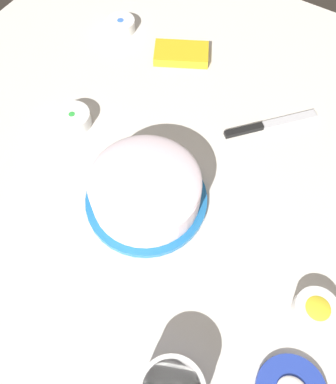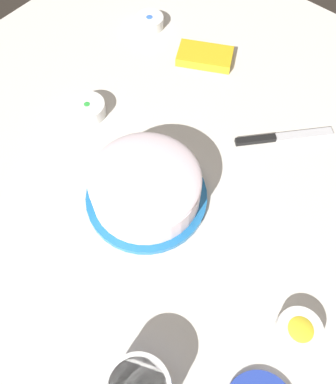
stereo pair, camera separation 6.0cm
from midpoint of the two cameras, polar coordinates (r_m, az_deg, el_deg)
name	(u,v)px [view 1 (the left image)]	position (r m, az deg, el deg)	size (l,w,h in m)	color
ground_plane	(179,199)	(0.89, -0.31, -1.14)	(1.54, 1.54, 0.00)	silver
frosted_cake	(146,190)	(0.84, -5.19, 0.13)	(0.26, 0.26, 0.10)	#1E6BB2
spreading_knife	(263,126)	(1.01, 11.46, 8.99)	(0.17, 0.19, 0.01)	silver
sprinkle_bowl_blue	(121,25)	(1.24, -8.11, 22.17)	(0.08, 0.08, 0.03)	white
sprinkle_bowl_green	(73,118)	(1.02, -14.85, 9.88)	(0.08, 0.08, 0.03)	white
sprinkle_bowl_yellow	(316,310)	(0.82, 18.04, -15.60)	(0.08, 0.08, 0.03)	white
candy_box_upper	(181,54)	(1.15, 0.30, 18.76)	(0.14, 0.08, 0.02)	yellow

